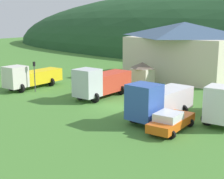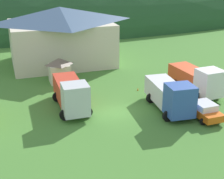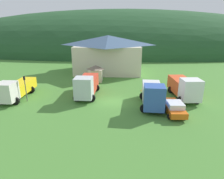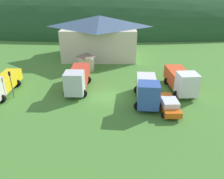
# 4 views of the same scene
# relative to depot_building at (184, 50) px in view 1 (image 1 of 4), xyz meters

# --- Properties ---
(ground_plane) EXTENTS (200.00, 200.00, 0.00)m
(ground_plane) POSITION_rel_depot_building_xyz_m (2.19, -19.19, -4.28)
(ground_plane) COLOR #477F33
(depot_building) EXTENTS (15.48, 11.90, 8.31)m
(depot_building) POSITION_rel_depot_building_xyz_m (0.00, 0.00, 0.00)
(depot_building) COLOR beige
(depot_building) RESTS_ON ground
(play_shed_cream) EXTENTS (2.68, 2.52, 3.18)m
(play_shed_cream) POSITION_rel_depot_building_xyz_m (-1.87, -8.50, -2.64)
(play_shed_cream) COLOR beige
(play_shed_cream) RESTS_ON ground
(flatbed_truck_yellow) EXTENTS (3.08, 8.17, 3.16)m
(flatbed_truck_yellow) POSITION_rel_depot_building_xyz_m (-12.44, -18.67, -2.71)
(flatbed_truck_yellow) COLOR silver
(flatbed_truck_yellow) RESTS_ON ground
(tow_truck_silver) EXTENTS (3.35, 7.92, 3.57)m
(tow_truck_silver) POSITION_rel_depot_building_xyz_m (-2.18, -16.99, -2.49)
(tow_truck_silver) COLOR silver
(tow_truck_silver) RESTS_ON ground
(box_truck_blue) EXTENTS (3.64, 7.74, 3.59)m
(box_truck_blue) POSITION_rel_depot_building_xyz_m (7.25, -20.60, -2.50)
(box_truck_blue) COLOR #3356AD
(box_truck_blue) RESTS_ON ground
(service_pickup_orange) EXTENTS (2.50, 5.39, 1.66)m
(service_pickup_orange) POSITION_rel_depot_building_xyz_m (9.61, -22.69, -3.45)
(service_pickup_orange) COLOR orange
(service_pickup_orange) RESTS_ON ground
(traffic_light_west) EXTENTS (0.20, 0.32, 3.73)m
(traffic_light_west) POSITION_rel_depot_building_xyz_m (-10.51, -19.55, -1.97)
(traffic_light_west) COLOR #4C4C51
(traffic_light_west) RESTS_ON ground
(traffic_cone_near_pickup) EXTENTS (0.36, 0.36, 0.65)m
(traffic_cone_near_pickup) POSITION_rel_depot_building_xyz_m (6.41, -14.23, -4.28)
(traffic_cone_near_pickup) COLOR orange
(traffic_cone_near_pickup) RESTS_ON ground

